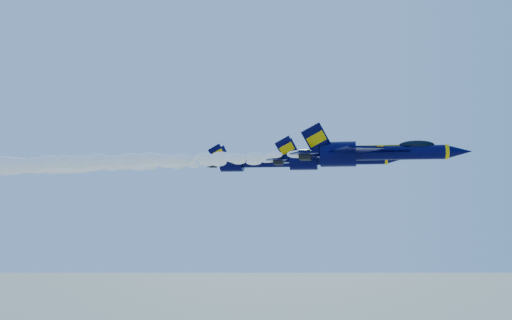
# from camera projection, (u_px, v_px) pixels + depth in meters

# --- Properties ---
(jet_lead) EXTENTS (19.34, 15.86, 7.19)m
(jet_lead) POSITION_uv_depth(u_px,v_px,m) (372.00, 153.00, 57.75)
(jet_lead) COLOR black
(smoke_trail_jet_lead) EXTENTS (41.93, 2.31, 2.08)m
(smoke_trail_jet_lead) POSITION_uv_depth(u_px,v_px,m) (136.00, 160.00, 63.39)
(smoke_trail_jet_lead) COLOR white
(jet_second) EXTENTS (17.01, 13.96, 6.32)m
(jet_second) POSITION_uv_depth(u_px,v_px,m) (330.00, 159.00, 65.58)
(jet_second) COLOR black
(smoke_trail_jet_second) EXTENTS (41.93, 2.03, 1.83)m
(smoke_trail_jet_second) POSITION_uv_depth(u_px,v_px,m) (130.00, 165.00, 71.03)
(smoke_trail_jet_second) COLOR white
(jet_third) EXTENTS (16.89, 13.86, 6.28)m
(jet_third) POSITION_uv_depth(u_px,v_px,m) (253.00, 163.00, 79.68)
(jet_third) COLOR black
(smoke_trail_jet_third) EXTENTS (41.93, 2.02, 1.82)m
(smoke_trail_jet_third) POSITION_uv_depth(u_px,v_px,m) (91.00, 168.00, 85.12)
(smoke_trail_jet_third) COLOR white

